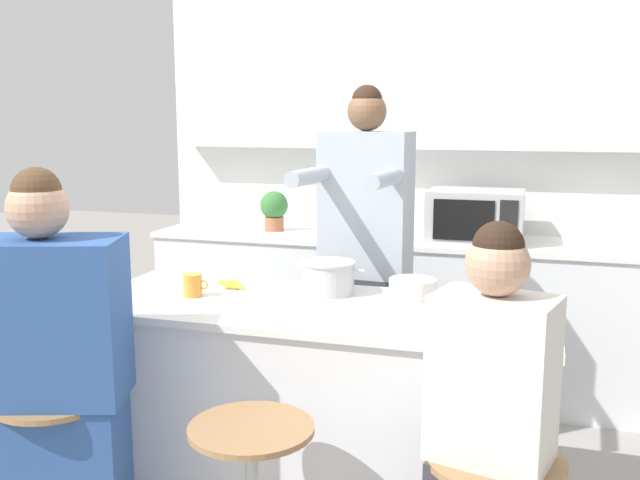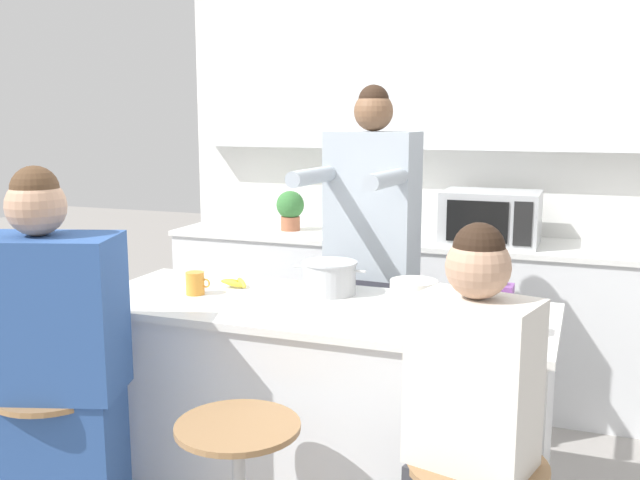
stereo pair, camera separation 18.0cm
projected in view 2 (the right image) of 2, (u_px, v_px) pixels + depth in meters
The scene contains 14 objects.
wall_back at pixel (418, 133), 4.40m from camera, with size 3.13×0.22×2.70m.
back_counter at pixel (404, 313), 4.32m from camera, with size 2.91×0.59×0.94m.
kitchen_island at pixel (314, 409), 2.93m from camera, with size 1.89×0.74×0.90m.
bar_stool_leftmost at pixel (57, 464), 2.61m from camera, with size 0.41×0.41×0.68m.
person_cooking at pixel (371, 279), 3.36m from camera, with size 0.45×0.62×1.79m.
person_wrapped_blanket at pixel (48, 386), 2.54m from camera, with size 0.59×0.44×1.48m.
person_seated_near at pixel (470, 478), 2.03m from camera, with size 0.38×0.33×1.37m.
cooking_pot at pixel (329, 277), 3.02m from camera, with size 0.32×0.24×0.14m.
fruit_bowl at pixel (414, 290), 2.93m from camera, with size 0.20×0.20×0.08m.
coffee_cup_near at pixel (195, 283), 3.01m from camera, with size 0.11×0.08×0.10m.
banana_bunch at pixel (235, 283), 3.14m from camera, with size 0.14×0.10×0.05m.
juice_carton at pixel (500, 310), 2.42m from camera, with size 0.08×0.08×0.20m.
microwave at pixel (491, 217), 4.02m from camera, with size 0.53×0.39×0.30m.
potted_plant at pixel (290, 208), 4.48m from camera, with size 0.18×0.18×0.25m.
Camera 2 is at (1.01, -2.58, 1.65)m, focal length 40.00 mm.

